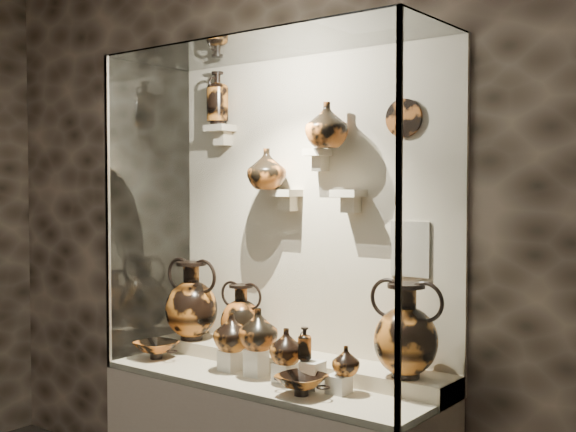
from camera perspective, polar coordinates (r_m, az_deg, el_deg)
The scene contains 34 objects.
wall_back at distance 3.67m, azimuth 1.81°, elevation 0.27°, with size 5.00×0.02×3.20m, color black.
front_tier at distance 3.53m, azimuth -1.32°, elevation -12.72°, with size 1.68×0.58×0.03m, color beige.
rear_tier at distance 3.66m, azimuth 0.44°, elevation -11.63°, with size 1.70×0.25×0.10m, color beige.
back_panel at distance 3.66m, azimuth 1.76°, elevation 0.27°, with size 1.70×0.03×1.60m, color beige.
glass_front at distance 3.19m, azimuth -4.66°, elevation -0.04°, with size 1.70×0.01×1.60m, color white.
glass_left at distance 4.00m, azimuth -10.81°, elevation 0.39°, with size 0.01×0.60×1.60m, color white.
glass_right at distance 2.96m, azimuth 11.55°, elevation -0.26°, with size 0.01×0.60×1.60m, color white.
glass_top at distance 3.48m, azimuth -1.34°, elevation 13.35°, with size 1.70×0.60×0.01m, color white.
frame_post_left at distance 3.81m, azimuth -14.02°, elevation 0.27°, with size 0.02×0.02×1.60m, color gray.
frame_post_right at distance 2.70m, azimuth 8.74°, elevation -0.48°, with size 0.02×0.02×1.60m, color gray.
pedestal_a at distance 3.62m, azimuth -4.59°, elevation -11.30°, with size 0.09×0.09×0.10m, color silver.
pedestal_b at distance 3.50m, azimuth -2.49°, elevation -11.48°, with size 0.09×0.09×0.13m, color silver.
pedestal_c at distance 3.41m, azimuth -0.25°, elevation -12.24°, with size 0.09×0.09×0.09m, color silver.
pedestal_d at distance 3.31m, azimuth 2.00°, elevation -12.40°, with size 0.09×0.09×0.12m, color silver.
pedestal_e at distance 3.24m, azimuth 4.07°, elevation -13.10°, with size 0.09×0.09×0.08m, color silver.
bracket_ul at distance 3.97m, azimuth -5.38°, elevation 6.92°, with size 0.14×0.12×0.04m, color beige.
bracket_ca at distance 3.66m, azimuth -0.19°, elevation 1.83°, with size 0.14×0.12×0.04m, color beige.
bracket_cb at distance 3.55m, azimuth 2.37°, elevation 5.05°, with size 0.10×0.12×0.04m, color beige.
bracket_cc at distance 3.44m, azimuth 4.82°, elevation 1.79°, with size 0.14×0.12×0.04m, color beige.
amphora_left at distance 3.98m, azimuth -7.60°, elevation -6.61°, with size 0.34×0.34×0.43m, color #B06221, non-canonical shape.
amphora_mid at distance 3.80m, azimuth -3.69°, elevation -7.80°, with size 0.26×0.26×0.33m, color #B85D20, non-canonical shape.
amphora_right at distance 3.21m, azimuth 9.27°, elevation -8.89°, with size 0.33×0.33×0.42m, color #B06221, non-canonical shape.
jug_a at distance 3.57m, azimuth -4.43°, elevation -9.10°, with size 0.18×0.18×0.19m, color #B06221.
jug_b at distance 3.45m, azimuth -2.34°, elevation -8.91°, with size 0.19×0.19×0.20m, color #B85D20.
jug_c at distance 3.35m, azimuth -0.11°, elevation -10.24°, with size 0.16×0.16×0.16m, color #B06221.
jug_e at distance 3.21m, azimuth 4.62°, elevation -11.32°, with size 0.12×0.12×0.13m, color #B06221.
lekythos_small at distance 3.28m, azimuth 1.36°, elevation -9.91°, with size 0.07×0.07×0.17m, color #B85D20, non-canonical shape.
kylix_left at distance 3.91m, azimuth -10.33°, elevation -10.23°, with size 0.28×0.23×0.11m, color #B85D20, non-canonical shape.
kylix_right at distance 3.20m, azimuth 1.10°, elevation -13.03°, with size 0.27×0.23×0.11m, color #B06221, non-canonical shape.
lekythos_tall at distance 3.97m, azimuth -5.56°, elevation 9.51°, with size 0.13×0.13×0.32m, color #B06221, non-canonical shape.
ovoid_vase_a at distance 3.67m, azimuth -1.67°, elevation 3.74°, with size 0.20×0.20×0.21m, color #B85D20.
ovoid_vase_b at distance 3.46m, azimuth 3.11°, elevation 7.21°, with size 0.21×0.21×0.22m, color #B85D20.
wall_plate at distance 3.36m, azimuth 9.11°, elevation 7.65°, with size 0.18×0.18×0.02m, color #984E1E.
info_placard at distance 3.35m, azimuth 9.59°, elevation -2.59°, with size 0.19×0.01×0.25m, color beige.
Camera 1 is at (2.14, -0.48, 1.73)m, focal length 45.00 mm.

